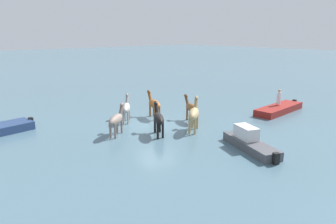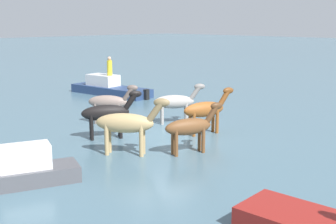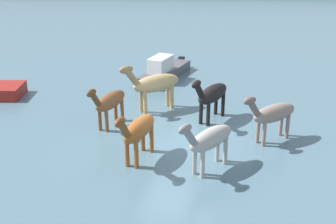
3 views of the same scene
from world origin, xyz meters
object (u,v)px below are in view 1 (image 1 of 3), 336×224
object	(u,v)px
horse_rear_stallion	(154,104)
boat_dinghy_port	(279,110)
horse_gray_outer	(191,108)
boat_motor_center	(250,144)
horse_dun_straggler	(158,118)
horse_pinto_flank	(126,108)
person_spotter_bow	(279,97)
horse_mid_herd	(194,114)
horse_dark_mare	(116,119)

from	to	relation	value
horse_rear_stallion	boat_dinghy_port	world-z (taller)	horse_rear_stallion
horse_gray_outer	boat_motor_center	bearing A→B (deg)	-173.02
horse_gray_outer	boat_dinghy_port	distance (m)	7.63
horse_gray_outer	horse_dun_straggler	world-z (taller)	horse_dun_straggler
horse_pinto_flank	person_spotter_bow	size ratio (longest dim) A/B	1.73
horse_mid_herd	boat_motor_center	distance (m)	4.34
horse_gray_outer	horse_dun_straggler	xyz separation A→B (m)	(3.66, 0.83, 0.07)
horse_dark_mare	boat_dinghy_port	bearing A→B (deg)	-52.23
horse_mid_herd	horse_rear_stallion	distance (m)	4.14
horse_dark_mare	boat_dinghy_port	distance (m)	13.24
horse_mid_herd	horse_dark_mare	xyz separation A→B (m)	(4.20, -2.45, -0.13)
boat_motor_center	boat_dinghy_port	bearing A→B (deg)	-48.84
horse_dark_mare	boat_motor_center	world-z (taller)	horse_dark_mare
horse_pinto_flank	boat_dinghy_port	distance (m)	12.05
boat_motor_center	horse_dark_mare	bearing A→B (deg)	52.45
horse_dark_mare	boat_motor_center	size ratio (longest dim) A/B	0.50
boat_motor_center	horse_mid_herd	bearing A→B (deg)	20.27
horse_mid_herd	horse_pinto_flank	bearing A→B (deg)	77.32
horse_mid_herd	horse_rear_stallion	bearing A→B (deg)	52.06
horse_dark_mare	horse_rear_stallion	bearing A→B (deg)	-15.34
horse_gray_outer	boat_dinghy_port	size ratio (longest dim) A/B	0.40
horse_mid_herd	horse_gray_outer	size ratio (longest dim) A/B	1.05
horse_dark_mare	person_spotter_bow	bearing A→B (deg)	-51.27
horse_rear_stallion	horse_dark_mare	bearing A→B (deg)	128.89
horse_rear_stallion	person_spotter_bow	bearing A→B (deg)	-102.69
horse_gray_outer	horse_rear_stallion	xyz separation A→B (m)	(1.39, -2.48, 0.06)
horse_rear_stallion	person_spotter_bow	xyz separation A→B (m)	(-8.63, 4.98, 0.13)
horse_gray_outer	boat_dinghy_port	world-z (taller)	horse_gray_outer
horse_mid_herd	horse_gray_outer	xyz separation A→B (m)	(-1.45, -1.66, -0.15)
horse_dun_straggler	horse_gray_outer	bearing A→B (deg)	-47.04
horse_mid_herd	person_spotter_bow	size ratio (longest dim) A/B	1.96
horse_dun_straggler	person_spotter_bow	bearing A→B (deg)	-68.46
horse_pinto_flank	boat_motor_center	bearing A→B (deg)	-128.23
horse_dark_mare	horse_rear_stallion	distance (m)	4.58
horse_dun_straggler	boat_motor_center	world-z (taller)	horse_dun_straggler
horse_pinto_flank	boat_dinghy_port	size ratio (longest dim) A/B	0.37
horse_mid_herd	horse_pinto_flank	distance (m)	5.04
boat_dinghy_port	boat_motor_center	size ratio (longest dim) A/B	1.34
horse_rear_stallion	boat_motor_center	size ratio (longest dim) A/B	0.58
horse_mid_herd	boat_motor_center	world-z (taller)	horse_mid_herd
horse_rear_stallion	boat_dinghy_port	xyz separation A→B (m)	(-8.49, 5.17, -0.85)
horse_pinto_flank	person_spotter_bow	world-z (taller)	horse_pinto_flank
horse_dark_mare	horse_dun_straggler	world-z (taller)	horse_dun_straggler
horse_gray_outer	person_spotter_bow	distance (m)	7.66
horse_dark_mare	boat_motor_center	xyz separation A→B (m)	(-4.18, 6.71, -0.69)
horse_dark_mare	horse_dun_straggler	bearing A→B (deg)	-76.06
horse_pinto_flank	horse_dark_mare	xyz separation A→B (m)	(2.12, 2.14, -0.01)
horse_dark_mare	boat_dinghy_port	size ratio (longest dim) A/B	0.38
boat_dinghy_port	horse_dark_mare	bearing A→B (deg)	-18.61
person_spotter_bow	horse_dark_mare	bearing A→B (deg)	-14.31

